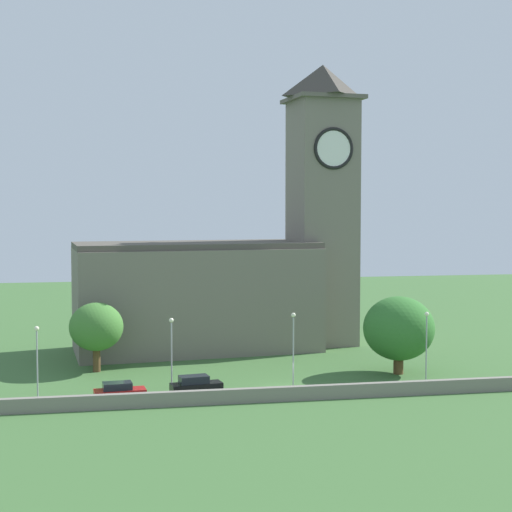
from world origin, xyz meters
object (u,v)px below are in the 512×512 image
car_red (119,392)px  streetlamp_west_mid (171,343)px  church (234,268)px  car_black (196,386)px  tree_riverside_west (96,327)px  streetlamp_west_end (37,350)px  tree_riverside_east (399,328)px  streetlamp_east_mid (427,335)px  streetlamp_central (293,338)px

car_red → streetlamp_west_mid: 6.77m
church → streetlamp_west_mid: size_ratio=5.08×
car_black → tree_riverside_west: tree_riverside_west is taller
car_red → tree_riverside_west: tree_riverside_west is taller
streetlamp_west_end → tree_riverside_east: 36.45m
car_black → streetlamp_west_end: 14.74m
streetlamp_west_end → tree_riverside_east: size_ratio=0.82×
church → streetlamp_east_mid: church is taller
streetlamp_central → streetlamp_east_mid: 13.82m
car_black → streetlamp_west_end: (-14.24, 1.32, 3.55)m
streetlamp_central → tree_riverside_west: bearing=148.0°
car_red → tree_riverside_west: bearing=98.8°
church → car_black: 26.77m
tree_riverside_east → church: bearing=128.1°
streetlamp_west_end → streetlamp_central: 23.77m
car_black → streetlamp_central: streetlamp_central is taller
tree_riverside_west → streetlamp_east_mid: bearing=-18.7°
car_red → streetlamp_central: 17.10m
car_black → tree_riverside_east: tree_riverside_east is taller
car_red → streetlamp_west_end: size_ratio=0.70×
car_black → tree_riverside_east: (21.94, 5.72, 3.82)m
tree_riverside_west → car_black: bearing=-54.5°
tree_riverside_west → streetlamp_west_mid: bearing=-57.4°
tree_riverside_east → tree_riverside_west: bearing=167.2°
church → streetlamp_west_mid: 24.85m
car_black → tree_riverside_east: size_ratio=0.61×
car_red → car_black: 7.04m
car_red → streetlamp_east_mid: size_ratio=0.67×
streetlamp_west_mid → streetlamp_west_end: bearing=-177.9°
streetlamp_east_mid → streetlamp_west_end: bearing=-179.3°
streetlamp_east_mid → tree_riverside_west: size_ratio=0.95×
car_red → streetlamp_central: (16.51, 2.00, 3.98)m
car_black → streetlamp_west_end: streetlamp_west_end is taller
streetlamp_east_mid → tree_riverside_east: bearing=109.4°
streetlamp_west_mid → church: bearing=66.7°
streetlamp_west_end → streetlamp_central: bearing=-0.5°
car_black → streetlamp_west_mid: size_ratio=0.70×
streetlamp_west_end → streetlamp_east_mid: size_ratio=0.96×
car_red → tree_riverside_west: size_ratio=0.64×
streetlamp_west_end → streetlamp_central: streetlamp_central is taller
church → tree_riverside_west: (-16.65, -11.33, -5.14)m
car_red → car_black: size_ratio=0.96×
streetlamp_east_mid → tree_riverside_east: (-1.40, 3.97, 0.10)m
streetlamp_west_mid → tree_riverside_west: bearing=122.6°
car_red → streetlamp_west_mid: bearing=28.2°
streetlamp_central → tree_riverside_west: 21.96m
tree_riverside_west → streetlamp_central: bearing=-32.0°
church → streetlamp_central: (1.97, -22.95, -5.03)m
streetlamp_central → tree_riverside_east: tree_riverside_east is taller
church → car_red: 30.25m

